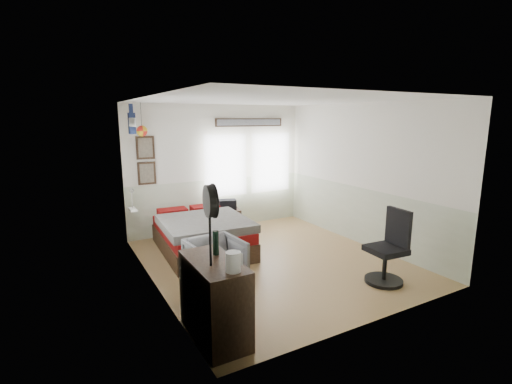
{
  "coord_description": "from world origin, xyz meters",
  "views": [
    {
      "loc": [
        -3.18,
        -5.13,
        2.42
      ],
      "look_at": [
        -0.1,
        0.4,
        1.15
      ],
      "focal_mm": 26.0,
      "sensor_mm": 36.0,
      "label": 1
    }
  ],
  "objects_px": {
    "bed": "(202,234)",
    "dresser": "(214,299)",
    "armchair": "(216,262)",
    "task_chair": "(389,253)",
    "nightstand": "(228,221)"
  },
  "relations": [
    {
      "from": "nightstand",
      "to": "task_chair",
      "type": "relative_size",
      "value": 0.45
    },
    {
      "from": "bed",
      "to": "task_chair",
      "type": "xyz_separation_m",
      "value": [
        1.95,
        -2.6,
        0.14
      ]
    },
    {
      "from": "bed",
      "to": "task_chair",
      "type": "distance_m",
      "value": 3.25
    },
    {
      "from": "bed",
      "to": "armchair",
      "type": "height_order",
      "value": "armchair"
    },
    {
      "from": "dresser",
      "to": "task_chair",
      "type": "relative_size",
      "value": 0.9
    },
    {
      "from": "bed",
      "to": "dresser",
      "type": "distance_m",
      "value": 2.79
    },
    {
      "from": "armchair",
      "to": "task_chair",
      "type": "bearing_deg",
      "value": -31.88
    },
    {
      "from": "bed",
      "to": "task_chair",
      "type": "height_order",
      "value": "task_chair"
    },
    {
      "from": "task_chair",
      "to": "bed",
      "type": "bearing_deg",
      "value": 131.29
    },
    {
      "from": "dresser",
      "to": "nightstand",
      "type": "height_order",
      "value": "dresser"
    },
    {
      "from": "dresser",
      "to": "nightstand",
      "type": "xyz_separation_m",
      "value": [
        1.76,
        3.46,
        -0.2
      ]
    },
    {
      "from": "armchair",
      "to": "dresser",
      "type": "bearing_deg",
      "value": -118.36
    },
    {
      "from": "task_chair",
      "to": "armchair",
      "type": "bearing_deg",
      "value": 157.43
    },
    {
      "from": "armchair",
      "to": "bed",
      "type": "bearing_deg",
      "value": 71.95
    },
    {
      "from": "nightstand",
      "to": "dresser",
      "type": "bearing_deg",
      "value": -104.63
    }
  ]
}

